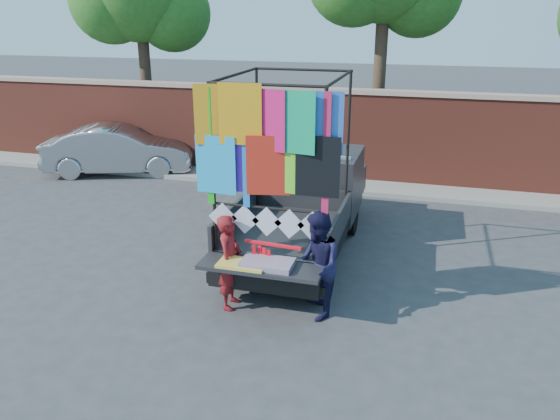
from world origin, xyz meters
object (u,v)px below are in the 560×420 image
(man, at_px, (317,265))
(sedan, at_px, (119,150))
(pickup_truck, at_px, (307,200))
(woman, at_px, (230,262))

(man, bearing_deg, sedan, -153.71)
(sedan, distance_m, man, 9.83)
(pickup_truck, distance_m, man, 3.02)
(sedan, bearing_deg, pickup_truck, -137.95)
(sedan, xyz_separation_m, man, (7.40, -6.47, 0.16))
(woman, bearing_deg, sedan, 39.43)
(sedan, bearing_deg, woman, -157.07)
(woman, xyz_separation_m, man, (1.41, 0.10, 0.08))
(man, bearing_deg, pickup_truck, 173.54)
(woman, relative_size, man, 0.91)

